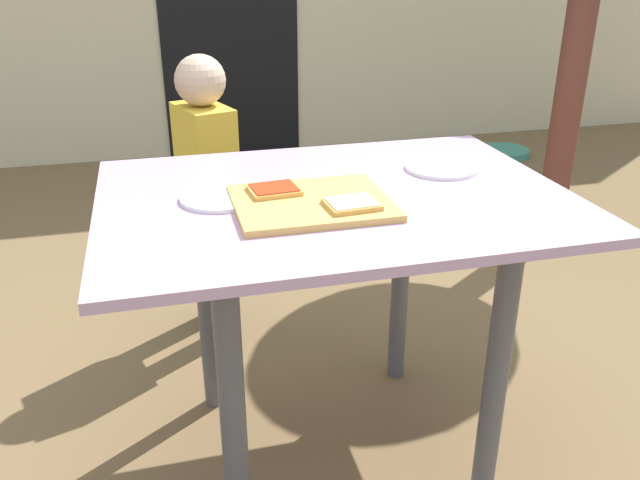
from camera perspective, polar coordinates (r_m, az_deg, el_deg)
name	(u,v)px	position (r m, az deg, el deg)	size (l,w,h in m)	color
ground_plane	(333,450)	(1.96, 1.10, -17.80)	(16.00, 16.00, 0.00)	brown
house_door	(228,1)	(4.51, -8.00, 19.91)	(0.90, 0.02, 2.00)	black
dining_table	(335,244)	(1.61, 1.28, -0.35)	(1.10, 0.81, 0.78)	#B791B5
cutting_board	(311,203)	(1.48, -0.75, 3.27)	(0.35, 0.29, 0.02)	tan
pizza_slice_far_left	(275,190)	(1.51, -3.97, 4.33)	(0.12, 0.10, 0.01)	#DD9E4C
pizza_slice_near_right	(351,204)	(1.43, 2.67, 3.15)	(0.12, 0.10, 0.01)	#DD9E4C
plate_white_left	(221,197)	(1.53, -8.58, 3.70)	(0.19, 0.19, 0.01)	white
plate_white_right	(442,168)	(1.76, 10.52, 6.20)	(0.19, 0.19, 0.01)	white
child_left	(208,182)	(2.29, -9.74, 5.02)	(0.21, 0.27, 1.00)	#394152
garden_hose_coil	(504,152)	(4.73, 15.67, 7.39)	(0.34, 0.34, 0.04)	teal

